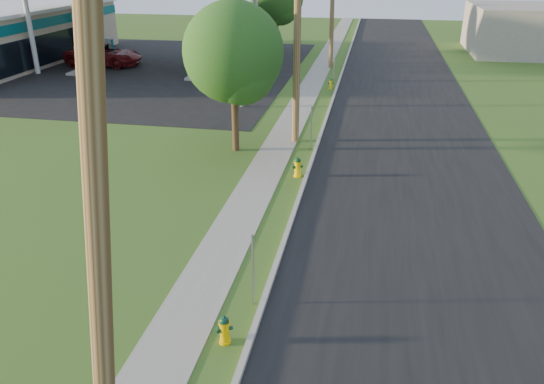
% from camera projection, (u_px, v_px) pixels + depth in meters
% --- Properties ---
extents(road, '(8.00, 120.00, 0.02)m').
position_uv_depth(road, '(414.00, 216.00, 17.83)').
color(road, black).
rests_on(road, ground).
extents(curb, '(0.15, 120.00, 0.15)m').
position_uv_depth(curb, '(297.00, 205.00, 18.48)').
color(curb, '#9D9A8F').
rests_on(curb, ground).
extents(sidewalk, '(1.50, 120.00, 0.03)m').
position_uv_depth(sidewalk, '(248.00, 202.00, 18.81)').
color(sidewalk, gray).
rests_on(sidewalk, ground).
extents(forecourt, '(26.00, 28.00, 0.02)m').
position_uv_depth(forecourt, '(127.00, 68.00, 41.03)').
color(forecourt, black).
rests_on(forecourt, ground).
extents(utility_pole_near, '(1.40, 0.32, 9.48)m').
position_uv_depth(utility_pole_near, '(97.00, 229.00, 6.88)').
color(utility_pole_near, brown).
rests_on(utility_pole_near, ground).
extents(utility_pole_mid, '(1.40, 0.32, 9.80)m').
position_uv_depth(utility_pole_mid, '(297.00, 32.00, 22.94)').
color(utility_pole_mid, brown).
rests_on(utility_pole_mid, ground).
extents(utility_pole_far, '(1.40, 0.32, 9.50)m').
position_uv_depth(utility_pole_far, '(332.00, 2.00, 39.12)').
color(utility_pole_far, brown).
rests_on(utility_pole_far, ground).
extents(sign_post_near, '(0.05, 0.04, 2.00)m').
position_uv_depth(sign_post_near, '(253.00, 270.00, 12.95)').
color(sign_post_near, gray).
rests_on(sign_post_near, ground).
extents(sign_post_mid, '(0.05, 0.04, 2.00)m').
position_uv_depth(sign_post_mid, '(311.00, 128.00, 23.52)').
color(sign_post_mid, gray).
rests_on(sign_post_mid, ground).
extents(sign_post_far, '(0.05, 0.04, 2.00)m').
position_uv_depth(sign_post_far, '(334.00, 73.00, 34.45)').
color(sign_post_far, gray).
rests_on(sign_post_far, ground).
extents(fuel_pump_nw, '(1.20, 3.20, 1.90)m').
position_uv_depth(fuel_pump_nw, '(83.00, 62.00, 39.37)').
color(fuel_pump_nw, '#9D9A8F').
rests_on(fuel_pump_nw, ground).
extents(fuel_pump_ne, '(1.20, 3.20, 1.90)m').
position_uv_depth(fuel_pump_ne, '(199.00, 66.00, 37.84)').
color(fuel_pump_ne, '#9D9A8F').
rests_on(fuel_pump_ne, ground).
extents(fuel_pump_sw, '(1.20, 3.20, 1.90)m').
position_uv_depth(fuel_pump_sw, '(108.00, 53.00, 42.95)').
color(fuel_pump_sw, '#9D9A8F').
rests_on(fuel_pump_sw, ground).
extents(fuel_pump_se, '(1.20, 3.20, 1.90)m').
position_uv_depth(fuel_pump_se, '(215.00, 57.00, 41.42)').
color(fuel_pump_se, '#9D9A8F').
rests_on(fuel_pump_se, ground).
extents(price_pylon, '(0.34, 2.04, 6.85)m').
position_uv_depth(price_pylon, '(240.00, 8.00, 28.33)').
color(price_pylon, gray).
rests_on(price_pylon, ground).
extents(tree_verge, '(4.25, 4.25, 6.44)m').
position_uv_depth(tree_verge, '(235.00, 57.00, 22.07)').
color(tree_verge, '#3D2B17').
rests_on(tree_verge, ground).
extents(hydrant_near, '(0.38, 0.34, 0.74)m').
position_uv_depth(hydrant_near, '(225.00, 330.00, 11.90)').
color(hydrant_near, '#F1B600').
rests_on(hydrant_near, ground).
extents(hydrant_mid, '(0.43, 0.38, 0.83)m').
position_uv_depth(hydrant_mid, '(298.00, 167.00, 20.84)').
color(hydrant_mid, yellow).
rests_on(hydrant_mid, ground).
extents(hydrant_far, '(0.37, 0.33, 0.71)m').
position_uv_depth(hydrant_far, '(331.00, 84.00, 34.48)').
color(hydrant_far, yellow).
rests_on(hydrant_far, ground).
extents(car_red, '(6.05, 2.97, 1.66)m').
position_uv_depth(car_red, '(104.00, 55.00, 41.46)').
color(car_red, maroon).
rests_on(car_red, ground).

